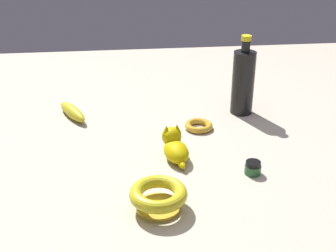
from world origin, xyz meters
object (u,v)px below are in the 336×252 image
Objects in this scene: bangle at (199,126)px; banana at (73,112)px; cat_figurine at (175,146)px; bowl at (158,196)px; bottle_tall at (243,82)px; nail_polish_jar at (253,168)px.

bangle is 0.52× the size of banana.
cat_figurine is 0.43m from banana.
cat_figurine reaches higher than bowl.
bottle_tall reaches higher than bangle.
banana is (-0.50, 0.41, 0.00)m from nail_polish_jar.
bowl is 0.94× the size of cat_figurine.
bowl is (-0.16, -0.40, 0.03)m from bangle.
cat_figurine is (-0.10, -0.17, 0.03)m from bangle.
bottle_tall is at bearing 57.32° from bowl.
bottle_tall is at bearing 79.91° from nail_polish_jar.
bowl is at bearing -106.12° from cat_figurine.
cat_figurine is (-0.26, -0.28, -0.08)m from bottle_tall.
cat_figurine reaches higher than bangle.
bottle_tall is (0.33, 0.51, 0.07)m from bowl.
nail_polish_jar is 0.22m from cat_figurine.
nail_polish_jar is 0.29m from bowl.
bottle_tall reaches higher than cat_figurine.
bangle is 0.22m from bottle_tall.
bowl is 0.51× the size of bottle_tall.
bottle_tall is 1.57× the size of banana.
bottle_tall is at bearing 33.34° from bangle.
bowl is at bearing 175.13° from banana.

